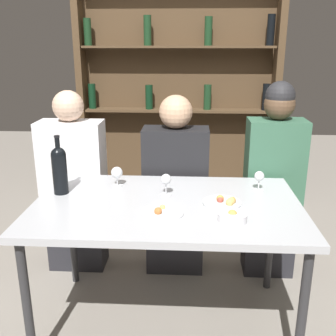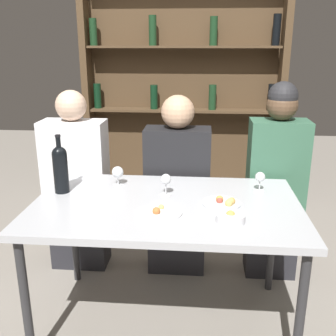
# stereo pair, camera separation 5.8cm
# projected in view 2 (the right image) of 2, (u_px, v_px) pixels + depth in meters

# --- Properties ---
(ground_plane) EXTENTS (10.00, 10.00, 0.00)m
(ground_plane) POSITION_uv_depth(u_px,v_px,m) (166.00, 321.00, 2.28)
(ground_plane) COLOR gray
(dining_table) EXTENTS (1.40, 0.86, 0.74)m
(dining_table) POSITION_uv_depth(u_px,v_px,m) (166.00, 213.00, 2.08)
(dining_table) COLOR #B7BABF
(dining_table) RESTS_ON ground_plane
(wine_rack_wall) EXTENTS (1.82, 0.21, 2.32)m
(wine_rack_wall) POSITION_uv_depth(u_px,v_px,m) (183.00, 83.00, 3.59)
(wine_rack_wall) COLOR #4C3823
(wine_rack_wall) RESTS_ON ground_plane
(wine_bottle) EXTENTS (0.08, 0.08, 0.33)m
(wine_bottle) POSITION_uv_depth(u_px,v_px,m) (60.00, 167.00, 2.16)
(wine_bottle) COLOR black
(wine_bottle) RESTS_ON dining_table
(wine_glass_0) EXTENTS (0.06, 0.06, 0.12)m
(wine_glass_0) POSITION_uv_depth(u_px,v_px,m) (166.00, 180.00, 2.14)
(wine_glass_0) COLOR silver
(wine_glass_0) RESTS_ON dining_table
(wine_glass_1) EXTENTS (0.06, 0.06, 0.11)m
(wine_glass_1) POSITION_uv_depth(u_px,v_px,m) (260.00, 178.00, 2.19)
(wine_glass_1) COLOR silver
(wine_glass_1) RESTS_ON dining_table
(wine_glass_2) EXTENTS (0.07, 0.07, 0.12)m
(wine_glass_2) POSITION_uv_depth(u_px,v_px,m) (118.00, 173.00, 2.29)
(wine_glass_2) COLOR silver
(wine_glass_2) RESTS_ON dining_table
(food_plate_0) EXTENTS (0.20, 0.20, 0.04)m
(food_plate_0) POSITION_uv_depth(u_px,v_px,m) (223.00, 203.00, 2.02)
(food_plate_0) COLOR silver
(food_plate_0) RESTS_ON dining_table
(food_plate_1) EXTENTS (0.21, 0.21, 0.04)m
(food_plate_1) POSITION_uv_depth(u_px,v_px,m) (160.00, 212.00, 1.92)
(food_plate_1) COLOR white
(food_plate_1) RESTS_ON dining_table
(snack_bowl) EXTENTS (0.14, 0.14, 0.06)m
(snack_bowl) POSITION_uv_depth(u_px,v_px,m) (230.00, 218.00, 1.83)
(snack_bowl) COLOR white
(snack_bowl) RESTS_ON dining_table
(seated_person_left) EXTENTS (0.43, 0.22, 1.25)m
(seated_person_left) POSITION_uv_depth(u_px,v_px,m) (77.00, 187.00, 2.71)
(seated_person_left) COLOR #26262B
(seated_person_left) RESTS_ON ground_plane
(seated_person_center) EXTENTS (0.43, 0.22, 1.23)m
(seated_person_center) POSITION_uv_depth(u_px,v_px,m) (177.00, 192.00, 2.66)
(seated_person_center) COLOR #26262B
(seated_person_center) RESTS_ON ground_plane
(seated_person_right) EXTENTS (0.37, 0.22, 1.32)m
(seated_person_right) POSITION_uv_depth(u_px,v_px,m) (275.00, 186.00, 2.59)
(seated_person_right) COLOR #26262B
(seated_person_right) RESTS_ON ground_plane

